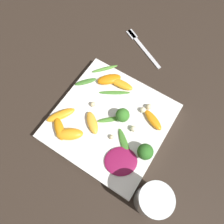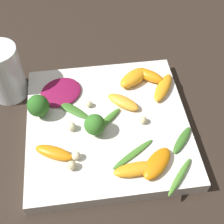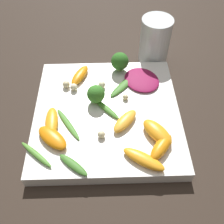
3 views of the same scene
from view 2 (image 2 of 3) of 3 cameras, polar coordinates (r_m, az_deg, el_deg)
The scene contains 23 objects.
ground_plane at distance 0.58m, azimuth -0.81°, elevation -3.17°, with size 2.40×2.40×0.00m, color #2D231C.
plate at distance 0.57m, azimuth -0.82°, elevation -2.43°, with size 0.29×0.29×0.03m.
drinking_glass at distance 0.63m, azimuth -19.12°, elevation 6.80°, with size 0.07×0.07×0.11m.
radicchio_leaf_0 at distance 0.60m, azimuth -9.35°, elevation 3.64°, with size 0.11×0.10×0.01m.
orange_segment_0 at distance 0.61m, azimuth 3.99°, elevation 6.29°, with size 0.07×0.06×0.02m.
orange_segment_1 at distance 0.50m, azimuth 4.38°, elevation -10.38°, with size 0.07×0.03×0.01m.
orange_segment_2 at distance 0.62m, azimuth 6.76°, elevation 6.66°, with size 0.06×0.06×0.02m.
orange_segment_3 at distance 0.51m, azimuth 8.24°, elevation -9.26°, with size 0.07×0.07×0.02m.
orange_segment_4 at distance 0.61m, azimuth 9.34°, elevation 4.46°, with size 0.06×0.08×0.01m.
orange_segment_5 at distance 0.57m, azimuth 2.05°, elevation 1.85°, with size 0.07×0.06×0.02m.
orange_segment_6 at distance 0.52m, azimuth -10.58°, elevation -7.30°, with size 0.07×0.05×0.02m.
broccoli_floret_0 at distance 0.56m, azimuth -13.35°, elevation 1.12°, with size 0.04×0.04×0.04m.
broccoli_floret_1 at distance 0.53m, azimuth -3.18°, elevation -2.34°, with size 0.04×0.04×0.04m.
arugula_sprig_0 at distance 0.54m, azimuth 12.69°, elevation -5.00°, with size 0.05×0.06×0.01m.
arugula_sprig_1 at distance 0.51m, azimuth 12.29°, elevation -11.47°, with size 0.06×0.07×0.01m.
arugula_sprig_2 at distance 0.52m, azimuth 3.89°, elevation -7.67°, with size 0.08×0.06×0.00m.
arugula_sprig_3 at distance 0.56m, azimuth -1.21°, elevation -1.28°, with size 0.06×0.05×0.01m.
arugula_sprig_4 at distance 0.58m, azimuth -8.09°, elevation 0.93°, with size 0.08×0.08×0.01m.
macadamia_nut_0 at distance 0.55m, azimuth 5.69°, elevation -1.45°, with size 0.01×0.01×0.01m.
macadamia_nut_1 at distance 0.50m, azimuth -7.40°, elevation -9.66°, with size 0.02×0.02×0.02m.
macadamia_nut_2 at distance 0.51m, azimuth -6.56°, elevation -7.97°, with size 0.02×0.02×0.02m.
macadamia_nut_3 at distance 0.54m, azimuth -7.45°, elevation -2.66°, with size 0.02×0.02×0.02m.
macadamia_nut_4 at distance 0.57m, azimuth -4.22°, elevation 1.46°, with size 0.01×0.01×0.01m.
Camera 2 is at (-0.04, -0.33, 0.47)m, focal length 50.00 mm.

